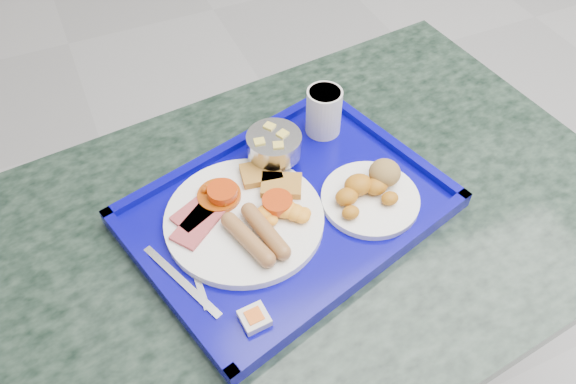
{
  "coord_description": "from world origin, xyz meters",
  "views": [
    {
      "loc": [
        -1.31,
        -0.3,
        1.43
      ],
      "look_at": [
        -1.07,
        0.24,
        0.74
      ],
      "focal_mm": 35.0,
      "sensor_mm": 36.0,
      "label": 1
    }
  ],
  "objects_px": {
    "fruit_bowl": "(274,145)",
    "juice_cup": "(324,110)",
    "bread_plate": "(371,191)",
    "tray": "(288,210)",
    "main_plate": "(249,215)",
    "table": "(307,271)"
  },
  "relations": [
    {
      "from": "main_plate",
      "to": "juice_cup",
      "type": "relative_size",
      "value": 2.85
    },
    {
      "from": "tray",
      "to": "bread_plate",
      "type": "height_order",
      "value": "bread_plate"
    },
    {
      "from": "tray",
      "to": "main_plate",
      "type": "xyz_separation_m",
      "value": [
        -0.07,
        0.0,
        0.02
      ]
    },
    {
      "from": "table",
      "to": "juice_cup",
      "type": "bearing_deg",
      "value": 57.44
    },
    {
      "from": "table",
      "to": "main_plate",
      "type": "xyz_separation_m",
      "value": [
        -0.1,
        0.02,
        0.21
      ]
    },
    {
      "from": "bread_plate",
      "to": "juice_cup",
      "type": "distance_m",
      "value": 0.19
    },
    {
      "from": "main_plate",
      "to": "fruit_bowl",
      "type": "height_order",
      "value": "fruit_bowl"
    },
    {
      "from": "tray",
      "to": "fruit_bowl",
      "type": "bearing_deg",
      "value": 78.88
    },
    {
      "from": "table",
      "to": "bread_plate",
      "type": "bearing_deg",
      "value": -12.13
    },
    {
      "from": "bread_plate",
      "to": "fruit_bowl",
      "type": "bearing_deg",
      "value": 128.73
    },
    {
      "from": "table",
      "to": "main_plate",
      "type": "distance_m",
      "value": 0.23
    },
    {
      "from": "tray",
      "to": "bread_plate",
      "type": "distance_m",
      "value": 0.14
    },
    {
      "from": "main_plate",
      "to": "bread_plate",
      "type": "height_order",
      "value": "bread_plate"
    },
    {
      "from": "fruit_bowl",
      "to": "juice_cup",
      "type": "xyz_separation_m",
      "value": [
        0.12,
        0.04,
        0.01
      ]
    },
    {
      "from": "table",
      "to": "tray",
      "type": "bearing_deg",
      "value": 155.3
    },
    {
      "from": "table",
      "to": "main_plate",
      "type": "relative_size",
      "value": 4.49
    },
    {
      "from": "table",
      "to": "bread_plate",
      "type": "height_order",
      "value": "bread_plate"
    },
    {
      "from": "main_plate",
      "to": "table",
      "type": "bearing_deg",
      "value": -9.58
    },
    {
      "from": "tray",
      "to": "juice_cup",
      "type": "distance_m",
      "value": 0.21
    },
    {
      "from": "main_plate",
      "to": "bread_plate",
      "type": "bearing_deg",
      "value": -10.85
    },
    {
      "from": "bread_plate",
      "to": "juice_cup",
      "type": "xyz_separation_m",
      "value": [
        0.0,
        0.18,
        0.03
      ]
    },
    {
      "from": "table",
      "to": "main_plate",
      "type": "bearing_deg",
      "value": 170.42
    }
  ]
}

